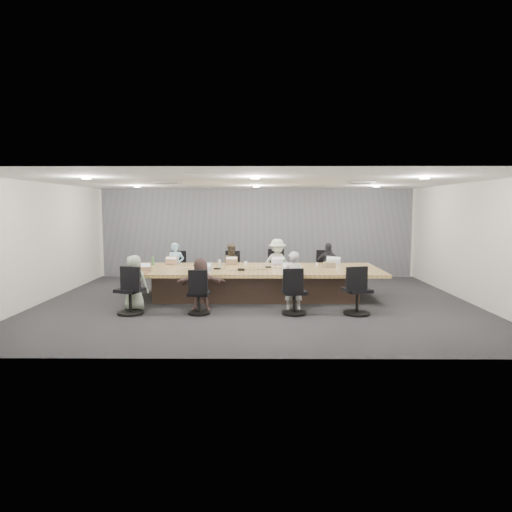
{
  "coord_description": "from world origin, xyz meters",
  "views": [
    {
      "loc": [
        0.08,
        -10.52,
        2.23
      ],
      "look_at": [
        0.0,
        0.4,
        1.05
      ],
      "focal_mm": 32.0,
      "sensor_mm": 36.0,
      "label": 1
    }
  ],
  "objects_px": {
    "chair_7": "(357,294)",
    "person_1": "(233,266)",
    "bottle_green_left": "(153,261)",
    "bottle_green_right": "(284,265)",
    "laptop_3": "(331,264)",
    "mug_brown": "(148,266)",
    "person_0": "(176,266)",
    "person_6": "(293,281)",
    "person_2": "(277,264)",
    "laptop_5": "(204,272)",
    "laptop_6": "(291,273)",
    "chair_3": "(326,272)",
    "person_4": "(134,283)",
    "laptop_4": "(141,272)",
    "chair_4": "(130,294)",
    "stapler": "(241,270)",
    "chair_2": "(277,271)",
    "chair_6": "(294,296)",
    "laptop_2": "(278,264)",
    "chair_5": "(199,297)",
    "chair_1": "(233,273)",
    "person_5": "(201,284)",
    "canvas_bag": "(329,265)",
    "laptop_1": "(231,264)",
    "chair_0": "(178,272)",
    "person_3": "(328,266)",
    "bottle_clear": "(219,264)",
    "laptop_0": "(172,264)",
    "snack_packet": "(352,270)",
    "conference_table": "(256,282)"
  },
  "relations": [
    {
      "from": "laptop_4",
      "to": "stapler",
      "type": "height_order",
      "value": "stapler"
    },
    {
      "from": "laptop_5",
      "to": "person_0",
      "type": "bearing_deg",
      "value": 108.8
    },
    {
      "from": "chair_1",
      "to": "chair_6",
      "type": "relative_size",
      "value": 0.98
    },
    {
      "from": "person_2",
      "to": "laptop_5",
      "type": "bearing_deg",
      "value": -141.73
    },
    {
      "from": "bottle_green_left",
      "to": "person_0",
      "type": "bearing_deg",
      "value": 61.38
    },
    {
      "from": "conference_table",
      "to": "bottle_green_left",
      "type": "relative_size",
      "value": 26.47
    },
    {
      "from": "chair_2",
      "to": "chair_3",
      "type": "relative_size",
      "value": 1.07
    },
    {
      "from": "chair_2",
      "to": "mug_brown",
      "type": "xyz_separation_m",
      "value": [
        -3.22,
        -1.68,
        0.36
      ]
    },
    {
      "from": "chair_6",
      "to": "chair_0",
      "type": "bearing_deg",
      "value": 120.8
    },
    {
      "from": "person_6",
      "to": "bottle_green_left",
      "type": "height_order",
      "value": "person_6"
    },
    {
      "from": "person_0",
      "to": "person_4",
      "type": "xyz_separation_m",
      "value": [
        -0.4,
        -2.7,
        -0.02
      ]
    },
    {
      "from": "canvas_bag",
      "to": "laptop_1",
      "type": "bearing_deg",
      "value": 163.5
    },
    {
      "from": "chair_4",
      "to": "chair_6",
      "type": "height_order",
      "value": "chair_4"
    },
    {
      "from": "laptop_4",
      "to": "bottle_clear",
      "type": "height_order",
      "value": "bottle_clear"
    },
    {
      "from": "chair_2",
      "to": "person_6",
      "type": "distance_m",
      "value": 3.07
    },
    {
      "from": "chair_2",
      "to": "laptop_2",
      "type": "bearing_deg",
      "value": 93.56
    },
    {
      "from": "mug_brown",
      "to": "snack_packet",
      "type": "height_order",
      "value": "mug_brown"
    },
    {
      "from": "chair_5",
      "to": "chair_6",
      "type": "xyz_separation_m",
      "value": [
        1.98,
        0.0,
        0.03
      ]
    },
    {
      "from": "laptop_2",
      "to": "person_0",
      "type": "bearing_deg",
      "value": -14.12
    },
    {
      "from": "chair_7",
      "to": "person_1",
      "type": "distance_m",
      "value": 4.12
    },
    {
      "from": "chair_3",
      "to": "bottle_green_right",
      "type": "height_order",
      "value": "bottle_green_right"
    },
    {
      "from": "chair_1",
      "to": "person_4",
      "type": "bearing_deg",
      "value": 65.86
    },
    {
      "from": "person_2",
      "to": "canvas_bag",
      "type": "distance_m",
      "value": 1.78
    },
    {
      "from": "chair_3",
      "to": "person_6",
      "type": "xyz_separation_m",
      "value": [
        -1.14,
        -3.05,
        0.24
      ]
    },
    {
      "from": "laptop_5",
      "to": "laptop_6",
      "type": "relative_size",
      "value": 0.87
    },
    {
      "from": "person_1",
      "to": "person_0",
      "type": "bearing_deg",
      "value": 165.71
    },
    {
      "from": "laptop_6",
      "to": "stapler",
      "type": "xyz_separation_m",
      "value": [
        -1.15,
        0.33,
        0.02
      ]
    },
    {
      "from": "laptop_4",
      "to": "canvas_bag",
      "type": "xyz_separation_m",
      "value": [
        4.41,
        0.87,
        0.06
      ]
    },
    {
      "from": "person_6",
      "to": "mug_brown",
      "type": "distance_m",
      "value": 3.72
    },
    {
      "from": "person_1",
      "to": "person_2",
      "type": "distance_m",
      "value": 1.22
    },
    {
      "from": "chair_2",
      "to": "laptop_5",
      "type": "distance_m",
      "value": 3.07
    },
    {
      "from": "chair_0",
      "to": "person_3",
      "type": "height_order",
      "value": "person_3"
    },
    {
      "from": "laptop_3",
      "to": "mug_brown",
      "type": "bearing_deg",
      "value": 23.38
    },
    {
      "from": "laptop_3",
      "to": "laptop_5",
      "type": "height_order",
      "value": "same"
    },
    {
      "from": "chair_1",
      "to": "person_6",
      "type": "bearing_deg",
      "value": 124.11
    },
    {
      "from": "laptop_0",
      "to": "bottle_green_left",
      "type": "xyz_separation_m",
      "value": [
        -0.44,
        -0.25,
        0.1
      ]
    },
    {
      "from": "laptop_4",
      "to": "laptop_6",
      "type": "distance_m",
      "value": 3.42
    },
    {
      "from": "person_0",
      "to": "person_4",
      "type": "bearing_deg",
      "value": -106.67
    },
    {
      "from": "chair_4",
      "to": "stapler",
      "type": "bearing_deg",
      "value": 48.35
    },
    {
      "from": "person_4",
      "to": "laptop_4",
      "type": "xyz_separation_m",
      "value": [
        0.0,
        0.55,
        0.15
      ]
    },
    {
      "from": "laptop_3",
      "to": "mug_brown",
      "type": "distance_m",
      "value": 4.66
    },
    {
      "from": "bottle_green_left",
      "to": "bottle_green_right",
      "type": "bearing_deg",
      "value": -14.34
    },
    {
      "from": "person_0",
      "to": "laptop_0",
      "type": "relative_size",
      "value": 3.96
    },
    {
      "from": "bottle_clear",
      "to": "canvas_bag",
      "type": "xyz_separation_m",
      "value": [
        2.69,
        0.13,
        -0.04
      ]
    },
    {
      "from": "chair_1",
      "to": "chair_7",
      "type": "height_order",
      "value": "chair_7"
    },
    {
      "from": "person_0",
      "to": "laptop_5",
      "type": "height_order",
      "value": "person_0"
    },
    {
      "from": "person_5",
      "to": "person_0",
      "type": "bearing_deg",
      "value": -73.89
    },
    {
      "from": "stapler",
      "to": "laptop_3",
      "type": "bearing_deg",
      "value": 32.39
    },
    {
      "from": "person_5",
      "to": "chair_7",
      "type": "bearing_deg",
      "value": 169.05
    },
    {
      "from": "person_2",
      "to": "person_5",
      "type": "distance_m",
      "value": 3.22
    }
  ]
}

